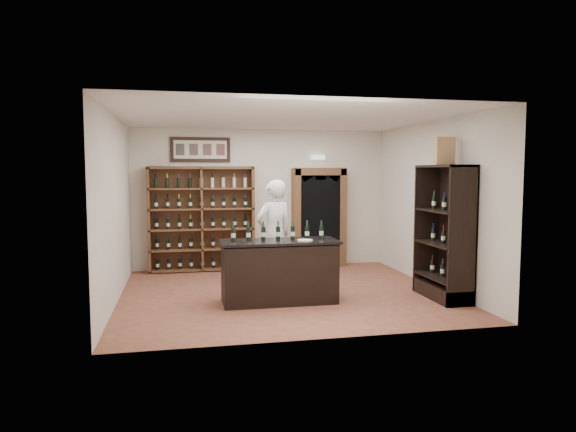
% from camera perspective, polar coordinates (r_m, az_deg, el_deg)
% --- Properties ---
extents(floor, '(5.50, 5.50, 0.00)m').
position_cam_1_polar(floor, '(8.97, -0.44, -8.53)').
color(floor, brown).
rests_on(floor, ground).
extents(ceiling, '(5.50, 5.50, 0.00)m').
position_cam_1_polar(ceiling, '(8.76, -0.46, 10.91)').
color(ceiling, white).
rests_on(ceiling, wall_back).
extents(wall_back, '(5.50, 0.04, 3.00)m').
position_cam_1_polar(wall_back, '(11.20, -2.97, 1.94)').
color(wall_back, silver).
rests_on(wall_back, ground).
extents(wall_left, '(0.04, 5.00, 3.00)m').
position_cam_1_polar(wall_left, '(8.63, -18.65, 0.77)').
color(wall_left, silver).
rests_on(wall_left, ground).
extents(wall_right, '(0.04, 5.00, 3.00)m').
position_cam_1_polar(wall_right, '(9.66, 15.76, 1.27)').
color(wall_right, silver).
rests_on(wall_right, ground).
extents(wine_shelf, '(2.20, 0.38, 2.20)m').
position_cam_1_polar(wine_shelf, '(10.93, -9.57, -0.30)').
color(wine_shelf, brown).
rests_on(wine_shelf, ground).
extents(framed_picture, '(1.25, 0.04, 0.52)m').
position_cam_1_polar(framed_picture, '(11.03, -9.71, 7.28)').
color(framed_picture, black).
rests_on(framed_picture, wall_back).
extents(arched_doorway, '(1.17, 0.35, 2.17)m').
position_cam_1_polar(arched_doorway, '(11.31, 3.44, 0.13)').
color(arched_doorway, black).
rests_on(arched_doorway, ground).
extents(emergency_light, '(0.30, 0.10, 0.10)m').
position_cam_1_polar(emergency_light, '(11.37, 3.35, 6.52)').
color(emergency_light, white).
rests_on(emergency_light, wall_back).
extents(tasting_counter, '(1.88, 0.78, 1.00)m').
position_cam_1_polar(tasting_counter, '(8.25, -0.99, -6.21)').
color(tasting_counter, black).
rests_on(tasting_counter, ground).
extents(counter_bottle_0, '(0.07, 0.07, 0.30)m').
position_cam_1_polar(counter_bottle_0, '(8.14, -6.10, -2.02)').
color(counter_bottle_0, black).
rests_on(counter_bottle_0, tasting_counter).
extents(counter_bottle_1, '(0.07, 0.07, 0.30)m').
position_cam_1_polar(counter_bottle_1, '(8.16, -4.42, -1.98)').
color(counter_bottle_1, black).
rests_on(counter_bottle_1, tasting_counter).
extents(counter_bottle_2, '(0.07, 0.07, 0.30)m').
position_cam_1_polar(counter_bottle_2, '(8.20, -2.76, -1.94)').
color(counter_bottle_2, black).
rests_on(counter_bottle_2, tasting_counter).
extents(counter_bottle_3, '(0.07, 0.07, 0.30)m').
position_cam_1_polar(counter_bottle_3, '(8.24, -1.11, -1.90)').
color(counter_bottle_3, black).
rests_on(counter_bottle_3, tasting_counter).
extents(counter_bottle_4, '(0.07, 0.07, 0.30)m').
position_cam_1_polar(counter_bottle_4, '(8.28, 0.52, -1.86)').
color(counter_bottle_4, black).
rests_on(counter_bottle_4, tasting_counter).
extents(counter_bottle_5, '(0.07, 0.07, 0.30)m').
position_cam_1_polar(counter_bottle_5, '(8.34, 2.13, -1.82)').
color(counter_bottle_5, black).
rests_on(counter_bottle_5, tasting_counter).
extents(counter_bottle_6, '(0.07, 0.07, 0.30)m').
position_cam_1_polar(counter_bottle_6, '(8.40, 3.72, -1.78)').
color(counter_bottle_6, black).
rests_on(counter_bottle_6, tasting_counter).
extents(side_cabinet, '(0.48, 1.20, 2.20)m').
position_cam_1_polar(side_cabinet, '(8.85, 17.04, -3.96)').
color(side_cabinet, black).
rests_on(side_cabinet, ground).
extents(shopkeeper, '(0.83, 0.70, 1.95)m').
position_cam_1_polar(shopkeeper, '(9.11, -1.57, -2.09)').
color(shopkeeper, white).
rests_on(shopkeeper, ground).
extents(plate, '(0.24, 0.24, 0.02)m').
position_cam_1_polar(plate, '(8.10, 1.90, -2.72)').
color(plate, beige).
rests_on(plate, tasting_counter).
extents(wine_crate, '(0.32, 0.15, 0.45)m').
position_cam_1_polar(wine_crate, '(8.71, 16.99, 6.93)').
color(wine_crate, tan).
rests_on(wine_crate, side_cabinet).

